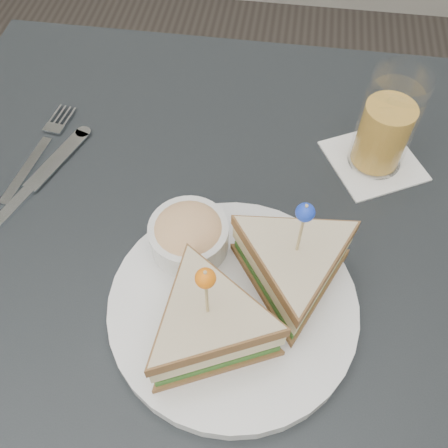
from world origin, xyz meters
The scene contains 6 objects.
ground_plane centered at (0.00, 0.00, 0.00)m, with size 3.50×3.50×0.00m, color #3F3833.
table centered at (0.00, 0.00, 0.67)m, with size 0.80×0.80×0.75m.
plate_meal centered at (0.04, -0.06, 0.79)m, with size 0.30×0.28×0.15m.
cutlery_fork centered at (-0.25, 0.13, 0.75)m, with size 0.04×0.18×0.01m.
cutlery_knife centered at (-0.24, 0.07, 0.75)m, with size 0.08×0.20×0.01m.
drink_set centered at (0.18, 0.17, 0.81)m, with size 0.14×0.14×0.14m.
Camera 1 is at (0.05, -0.29, 1.23)m, focal length 40.00 mm.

